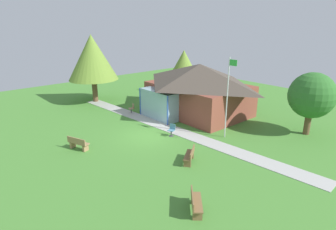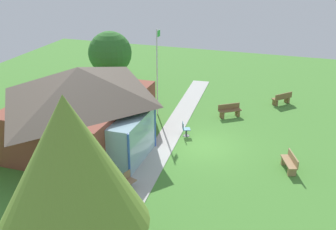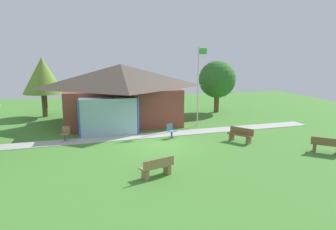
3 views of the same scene
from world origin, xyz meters
name	(u,v)px [view 3 (image 3 of 3)]	position (x,y,z in m)	size (l,w,h in m)	color
ground_plane	(160,144)	(0.00, 0.00, 0.00)	(44.00, 44.00, 0.00)	#478433
pavilion	(121,93)	(-1.50, 6.41, 2.28)	(9.03, 7.66, 4.36)	brown
footpath	(152,135)	(0.00, 2.05, 0.01)	(22.74, 1.30, 0.03)	#ADADA8
flagpole	(199,83)	(3.68, 3.87, 3.10)	(0.64, 0.08, 5.62)	silver
bench_mid_right	(241,135)	(4.72, -0.70, 0.40)	(1.24, 1.47, 0.84)	brown
bench_front_center	(157,168)	(-1.19, -4.83, 0.40)	(1.56, 0.94, 0.84)	#9E7A51
bench_lawn_far_right	(326,145)	(8.10, -3.75, 0.40)	(1.41, 1.34, 0.84)	brown
patio_chair_west	(65,134)	(-5.27, 2.06, 0.42)	(0.56, 0.56, 0.86)	#8C6B4C
patio_chair_lawn_spare	(171,131)	(1.00, 1.21, 0.42)	(0.58, 0.58, 0.86)	teal
tree_behind_pavilion_right	(217,80)	(7.16, 8.82, 2.87)	(3.22, 3.22, 4.50)	brown
tree_behind_pavilion_left	(43,76)	(-7.31, 10.35, 3.35)	(3.23, 3.23, 4.84)	brown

